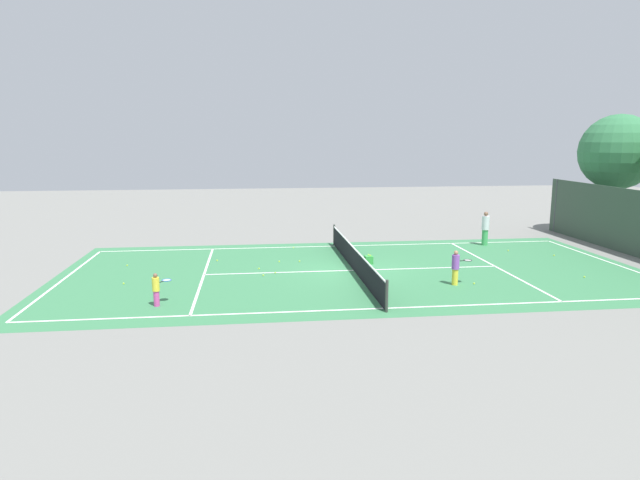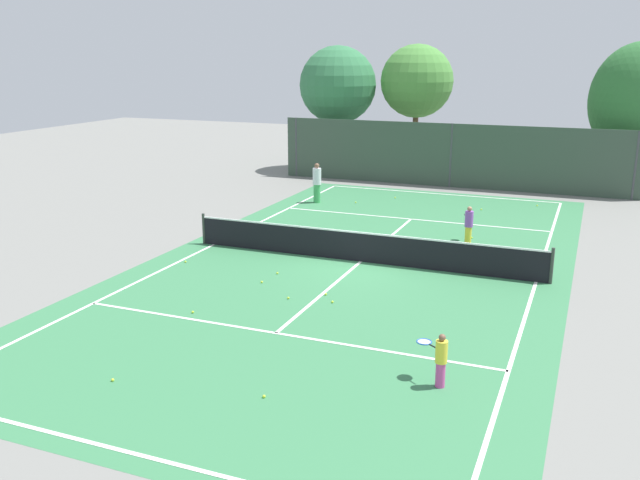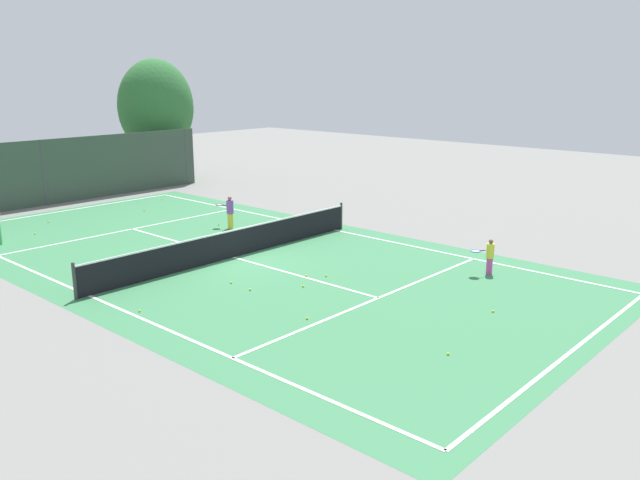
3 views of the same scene
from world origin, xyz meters
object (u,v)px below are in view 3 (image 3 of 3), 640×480
(tennis_ball_7, at_px, (48,222))
(tennis_ball_10, at_px, (307,318))
(tennis_ball_1, at_px, (140,311))
(tennis_ball_4, at_px, (144,210))
(tennis_ball_9, at_px, (306,275))
(tennis_ball_11, at_px, (448,354))
(tennis_ball_3, at_px, (250,290))
(tennis_ball_6, at_px, (35,234))
(ball_crate, at_px, (189,255))
(player_0, at_px, (230,212))
(tennis_ball_12, at_px, (493,311))
(tennis_ball_13, at_px, (326,276))
(tennis_ball_0, at_px, (231,283))
(player_1, at_px, (489,256))
(tennis_ball_8, at_px, (219,225))
(tennis_ball_2, at_px, (162,199))
(tennis_ball_5, at_px, (303,286))

(tennis_ball_7, height_order, tennis_ball_10, same)
(tennis_ball_1, relative_size, tennis_ball_7, 1.00)
(tennis_ball_4, xyz_separation_m, tennis_ball_9, (-2.28, -12.60, 0.00))
(tennis_ball_10, distance_m, tennis_ball_11, 3.98)
(tennis_ball_3, distance_m, tennis_ball_4, 13.09)
(tennis_ball_6, relative_size, tennis_ball_9, 1.00)
(ball_crate, xyz_separation_m, tennis_ball_4, (3.62, 8.28, -0.15))
(player_0, height_order, tennis_ball_12, player_0)
(tennis_ball_9, bearing_deg, tennis_ball_13, -52.06)
(tennis_ball_0, distance_m, tennis_ball_3, 0.94)
(player_1, relative_size, tennis_ball_6, 17.49)
(tennis_ball_8, distance_m, tennis_ball_9, 8.16)
(tennis_ball_4, bearing_deg, tennis_ball_11, -103.07)
(player_0, distance_m, tennis_ball_2, 7.64)
(tennis_ball_1, height_order, tennis_ball_5, same)
(tennis_ball_9, bearing_deg, player_1, -45.37)
(player_1, xyz_separation_m, tennis_ball_6, (-7.40, 16.13, -0.57))
(tennis_ball_1, bearing_deg, player_1, -29.47)
(tennis_ball_5, distance_m, tennis_ball_12, 5.64)
(tennis_ball_0, height_order, tennis_ball_11, same)
(tennis_ball_8, bearing_deg, player_0, -90.76)
(tennis_ball_12, bearing_deg, tennis_ball_10, 138.01)
(tennis_ball_6, xyz_separation_m, tennis_ball_9, (3.26, -11.93, 0.00))
(tennis_ball_1, bearing_deg, tennis_ball_8, 38.79)
(tennis_ball_4, distance_m, tennis_ball_11, 19.65)
(tennis_ball_7, bearing_deg, tennis_ball_8, -52.15)
(tennis_ball_2, distance_m, tennis_ball_11, 21.89)
(tennis_ball_10, bearing_deg, tennis_ball_12, -41.99)
(tennis_ball_1, xyz_separation_m, tennis_ball_12, (6.43, -7.17, 0.00))
(tennis_ball_0, bearing_deg, tennis_ball_8, 53.37)
(tennis_ball_0, distance_m, tennis_ball_7, 12.41)
(tennis_ball_11, bearing_deg, tennis_ball_6, 93.38)
(tennis_ball_3, xyz_separation_m, tennis_ball_7, (0.26, 13.35, 0.00))
(ball_crate, relative_size, tennis_ball_12, 6.45)
(tennis_ball_8, bearing_deg, player_1, -83.20)
(tennis_ball_8, bearing_deg, ball_crate, -140.43)
(tennis_ball_6, distance_m, tennis_ball_8, 7.34)
(tennis_ball_8, distance_m, tennis_ball_11, 15.04)
(ball_crate, distance_m, tennis_ball_3, 4.13)
(tennis_ball_0, relative_size, tennis_ball_12, 1.00)
(player_0, distance_m, ball_crate, 4.85)
(tennis_ball_7, bearing_deg, player_0, -55.54)
(tennis_ball_2, height_order, tennis_ball_3, same)
(tennis_ball_10, bearing_deg, tennis_ball_13, 33.70)
(tennis_ball_6, bearing_deg, tennis_ball_10, -87.88)
(tennis_ball_0, bearing_deg, tennis_ball_7, 89.09)
(tennis_ball_9, xyz_separation_m, tennis_ball_12, (1.06, -5.99, 0.00))
(tennis_ball_10, height_order, tennis_ball_11, same)
(player_1, height_order, tennis_ball_4, player_1)
(tennis_ball_1, height_order, tennis_ball_4, same)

